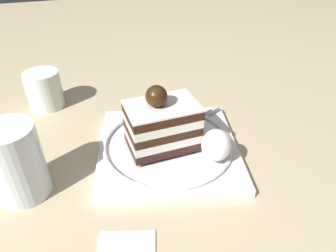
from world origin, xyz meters
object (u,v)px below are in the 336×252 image
fork (194,120)px  whipped_cream_dollop (216,145)px  dessert_plate (168,147)px  cake_slice (162,124)px  drink_glass_near (16,165)px  drink_glass_far (45,91)px

fork → whipped_cream_dollop: bearing=176.6°
dessert_plate → fork: (0.04, -0.06, 0.01)m
whipped_cream_dollop → fork: bearing=-3.4°
dessert_plate → cake_slice: bearing=110.6°
whipped_cream_dollop → fork: 0.10m
dessert_plate → fork: bearing=-55.6°
fork → drink_glass_near: (-0.07, 0.27, 0.03)m
cake_slice → drink_glass_near: 0.20m
dessert_plate → cake_slice: 0.05m
cake_slice → fork: bearing=-57.4°
cake_slice → drink_glass_near: (-0.02, 0.20, -0.01)m
cake_slice → drink_glass_far: (0.21, 0.18, -0.03)m
cake_slice → drink_glass_near: cake_slice is taller
fork → drink_glass_far: (0.17, 0.25, 0.01)m
drink_glass_far → dessert_plate: bearing=-138.1°
drink_glass_near → drink_glass_far: (0.24, -0.03, -0.02)m
cake_slice → drink_glass_far: size_ratio=1.50×
whipped_cream_dollop → drink_glass_far: size_ratio=0.67×
dessert_plate → cake_slice: (-0.00, 0.01, 0.05)m
cake_slice → fork: 0.09m
cake_slice → drink_glass_near: size_ratio=1.02×
dessert_plate → fork: fork is taller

